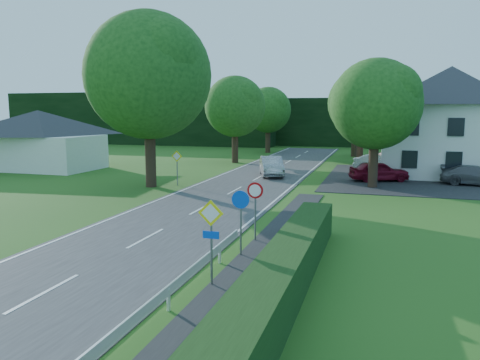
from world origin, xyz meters
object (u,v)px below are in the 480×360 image
(moving_car, at_px, (271,166))
(motorcycle, at_px, (264,168))
(streetlight, at_px, (369,121))
(parked_car_red, at_px, (379,171))
(parasol, at_px, (384,163))
(parked_car_silver_a, at_px, (383,163))
(parked_car_grey, at_px, (476,176))

(moving_car, height_order, motorcycle, moving_car)
(streetlight, distance_m, parked_car_red, 3.94)
(moving_car, xyz_separation_m, parked_car_red, (8.18, -0.35, -0.05))
(parasol, bearing_deg, parked_car_silver_a, 92.28)
(motorcycle, bearing_deg, parked_car_grey, -11.71)
(motorcycle, distance_m, parked_car_grey, 15.38)
(parked_car_red, relative_size, parked_car_silver_a, 0.90)
(streetlight, height_order, moving_car, streetlight)
(parked_car_red, relative_size, parked_car_grey, 0.92)
(moving_car, bearing_deg, parked_car_silver_a, 12.45)
(parked_car_silver_a, xyz_separation_m, parasol, (0.06, -1.47, 0.15))
(moving_car, distance_m, parked_car_red, 8.18)
(moving_car, bearing_deg, streetlight, -29.31)
(parked_car_red, height_order, parasol, parasol)
(parked_car_silver_a, bearing_deg, motorcycle, 131.85)
(moving_car, height_order, parked_car_grey, moving_car)
(parked_car_red, bearing_deg, streetlight, 122.37)
(moving_car, bearing_deg, parked_car_grey, -20.47)
(moving_car, xyz_separation_m, parked_car_silver_a, (8.46, 5.05, 0.00))
(parked_car_red, distance_m, parked_car_grey, 6.45)
(moving_car, relative_size, parked_car_grey, 1.01)
(moving_car, xyz_separation_m, parasol, (8.52, 3.58, 0.15))
(motorcycle, height_order, parasol, parasol)
(parked_car_silver_a, bearing_deg, parked_car_grey, -116.33)
(parked_car_silver_a, distance_m, parked_car_grey, 8.32)
(motorcycle, relative_size, parasol, 1.02)
(parked_car_red, distance_m, parasol, 3.96)
(parked_car_red, height_order, parked_car_grey, parked_car_red)
(moving_car, relative_size, parked_car_red, 1.10)
(parked_car_red, bearing_deg, parked_car_silver_a, -22.90)
(streetlight, xyz_separation_m, parasol, (1.17, 5.00, -3.51))
(parked_car_grey, height_order, parasol, parasol)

